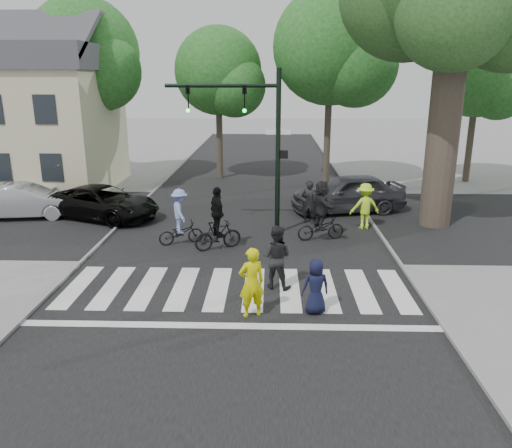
% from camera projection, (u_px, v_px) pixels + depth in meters
% --- Properties ---
extents(ground, '(120.00, 120.00, 0.00)m').
position_uv_depth(ground, '(233.00, 304.00, 13.02)').
color(ground, gray).
rests_on(ground, ground).
extents(road_stem, '(10.00, 70.00, 0.01)m').
position_uv_depth(road_stem, '(244.00, 243.00, 17.81)').
color(road_stem, black).
rests_on(road_stem, ground).
extents(road_cross, '(70.00, 10.00, 0.01)m').
position_uv_depth(road_cross, '(248.00, 220.00, 20.69)').
color(road_cross, black).
rests_on(road_cross, ground).
extents(curb_left, '(0.10, 70.00, 0.10)m').
position_uv_depth(curb_left, '(104.00, 240.00, 17.94)').
color(curb_left, gray).
rests_on(curb_left, ground).
extents(curb_right, '(0.10, 70.00, 0.10)m').
position_uv_depth(curb_right, '(386.00, 243.00, 17.65)').
color(curb_right, gray).
rests_on(curb_right, ground).
extents(crosswalk, '(10.00, 3.85, 0.01)m').
position_uv_depth(crosswalk, '(235.00, 293.00, 13.65)').
color(crosswalk, silver).
rests_on(crosswalk, ground).
extents(traffic_signal, '(4.45, 0.29, 6.00)m').
position_uv_depth(traffic_signal, '(255.00, 129.00, 17.84)').
color(traffic_signal, black).
rests_on(traffic_signal, ground).
extents(bg_tree_0, '(5.46, 5.20, 8.97)m').
position_uv_depth(bg_tree_0, '(1.00, 68.00, 27.00)').
color(bg_tree_0, brown).
rests_on(bg_tree_0, ground).
extents(bg_tree_1, '(6.09, 5.80, 9.80)m').
position_uv_depth(bg_tree_1, '(88.00, 58.00, 26.21)').
color(bg_tree_1, brown).
rests_on(bg_tree_1, ground).
extents(bg_tree_2, '(5.04, 4.80, 8.40)m').
position_uv_depth(bg_tree_2, '(222.00, 75.00, 27.35)').
color(bg_tree_2, brown).
rests_on(bg_tree_2, ground).
extents(bg_tree_3, '(6.30, 6.00, 10.20)m').
position_uv_depth(bg_tree_3, '(337.00, 51.00, 25.56)').
color(bg_tree_3, brown).
rests_on(bg_tree_3, ground).
extents(bg_tree_4, '(4.83, 4.60, 8.15)m').
position_uv_depth(bg_tree_4, '(483.00, 78.00, 26.52)').
color(bg_tree_4, brown).
rests_on(bg_tree_4, ground).
extents(house, '(8.40, 8.10, 8.82)m').
position_uv_depth(house, '(30.00, 115.00, 25.67)').
color(house, beige).
rests_on(house, ground).
extents(pedestrian_woman, '(0.77, 0.64, 1.79)m').
position_uv_depth(pedestrian_woman, '(252.00, 283.00, 12.12)').
color(pedestrian_woman, '#DAD805').
rests_on(pedestrian_woman, ground).
extents(pedestrian_child, '(0.78, 0.60, 1.42)m').
position_uv_depth(pedestrian_child, '(316.00, 287.00, 12.35)').
color(pedestrian_child, black).
rests_on(pedestrian_child, ground).
extents(pedestrian_adult, '(1.04, 0.91, 1.82)m').
position_uv_depth(pedestrian_adult, '(276.00, 257.00, 13.80)').
color(pedestrian_adult, black).
rests_on(pedestrian_adult, ground).
extents(cyclist_left, '(1.66, 1.16, 1.99)m').
position_uv_depth(cyclist_left, '(180.00, 221.00, 17.46)').
color(cyclist_left, black).
rests_on(cyclist_left, ground).
extents(cyclist_mid, '(1.71, 1.17, 2.19)m').
position_uv_depth(cyclist_mid, '(218.00, 224.00, 16.89)').
color(cyclist_mid, black).
rests_on(cyclist_mid, ground).
extents(cyclist_right, '(1.81, 1.68, 2.19)m').
position_uv_depth(cyclist_right, '(321.00, 214.00, 17.87)').
color(cyclist_right, black).
rests_on(cyclist_right, ground).
extents(car_suv, '(5.36, 3.98, 1.35)m').
position_uv_depth(car_suv, '(103.00, 203.00, 20.72)').
color(car_suv, black).
rests_on(car_suv, ground).
extents(car_silver, '(4.48, 2.14, 1.42)m').
position_uv_depth(car_silver, '(25.00, 201.00, 20.82)').
color(car_silver, '#BABCC0').
rests_on(car_silver, ground).
extents(car_grey, '(5.23, 3.01, 1.68)m').
position_uv_depth(car_grey, '(348.00, 193.00, 21.67)').
color(car_grey, '#37373E').
rests_on(car_grey, ground).
extents(bystander_hivis, '(1.25, 0.84, 1.79)m').
position_uv_depth(bystander_hivis, '(365.00, 206.00, 19.26)').
color(bystander_hivis, '#C7FF24').
rests_on(bystander_hivis, ground).
extents(bystander_dark, '(0.72, 0.55, 1.75)m').
position_uv_depth(bystander_dark, '(309.00, 202.00, 19.96)').
color(bystander_dark, black).
rests_on(bystander_dark, ground).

